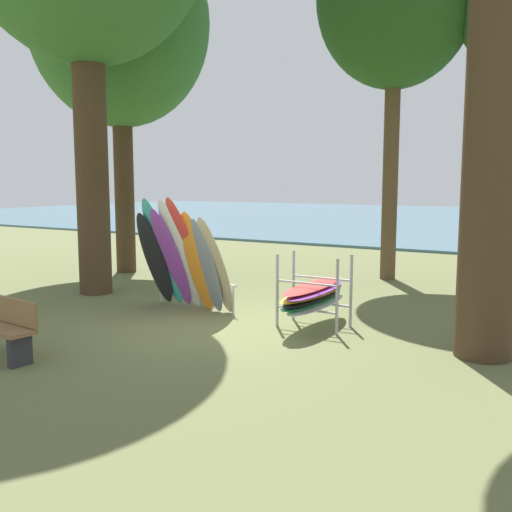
% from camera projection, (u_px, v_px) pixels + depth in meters
% --- Properties ---
extents(ground_plane, '(80.00, 80.00, 0.00)m').
position_uv_depth(ground_plane, '(210.00, 326.00, 10.02)').
color(ground_plane, '#60663D').
extents(lake_water, '(80.00, 36.00, 0.10)m').
position_uv_depth(lake_water, '(496.00, 221.00, 35.75)').
color(lake_water, '#477084').
rests_on(lake_water, ground).
extents(tree_mid_behind, '(4.71, 4.71, 9.32)m').
position_uv_depth(tree_mid_behind, '(120.00, 24.00, 15.15)').
color(tree_mid_behind, '#42301E').
rests_on(tree_mid_behind, ground).
extents(leaning_board_pile, '(2.18, 1.10, 2.20)m').
position_uv_depth(leaning_board_pile, '(183.00, 259.00, 11.06)').
color(leaning_board_pile, black).
rests_on(leaning_board_pile, ground).
extents(board_storage_rack, '(1.15, 2.12, 1.25)m').
position_uv_depth(board_storage_rack, '(314.00, 295.00, 9.89)').
color(board_storage_rack, '#9EA0A5').
rests_on(board_storage_rack, ground).
extents(park_bench, '(1.44, 0.57, 0.85)m').
position_uv_depth(park_bench, '(1.00, 326.00, 8.16)').
color(park_bench, '#2D2D33').
rests_on(park_bench, ground).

